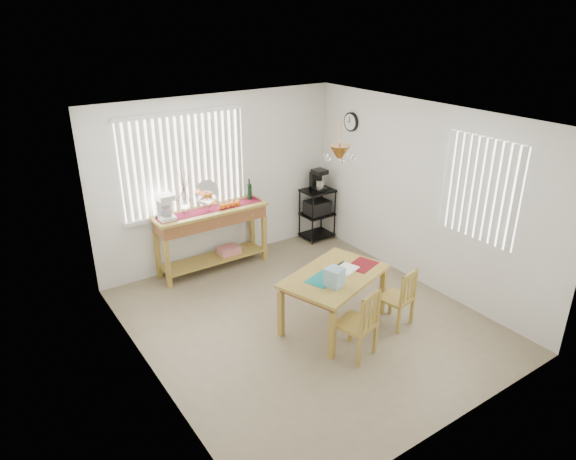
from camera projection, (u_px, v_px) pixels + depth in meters
ground at (306, 320)px, 6.64m from camera, size 4.00×4.50×0.01m
room_shell at (307, 196)px, 5.98m from camera, size 4.20×4.70×2.70m
sideboard at (212, 224)px, 7.70m from camera, size 1.72×0.48×0.97m
sideboard_items at (193, 203)px, 7.41m from camera, size 1.64×0.41×0.74m
wire_cart at (317, 209)px, 8.82m from camera, size 0.52×0.42×0.89m
cart_items at (318, 180)px, 8.62m from camera, size 0.21×0.25×0.37m
dining_table at (334, 280)px, 6.32m from camera, size 1.52×1.22×0.71m
table_items at (337, 275)px, 6.10m from camera, size 1.11×0.52×0.23m
chair_left at (358, 324)px, 5.80m from camera, size 0.49×0.49×0.86m
chair_right at (398, 298)px, 6.39m from camera, size 0.44×0.44×0.79m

